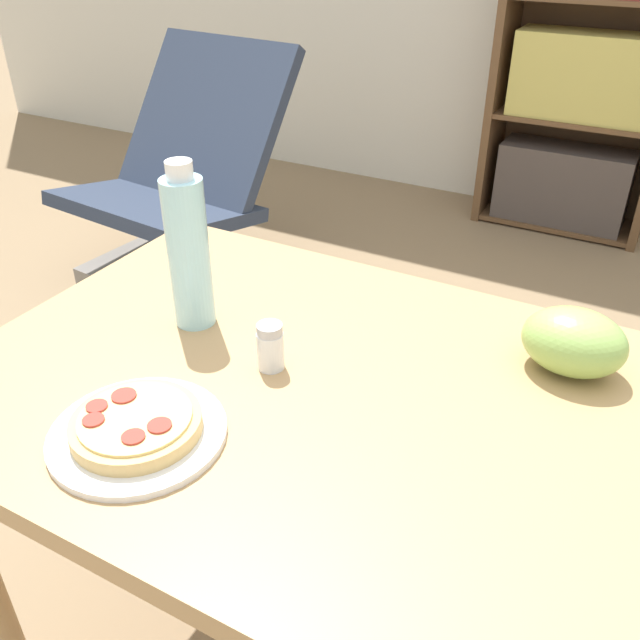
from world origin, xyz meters
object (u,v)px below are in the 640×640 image
at_px(drink_bottle, 188,251).
at_px(salt_shaker, 270,347).
at_px(pizza_on_plate, 137,428).
at_px(lounge_chair_near, 183,213).
at_px(bookshelf, 586,71).
at_px(grape_bunch, 574,341).

height_order(drink_bottle, salt_shaker, drink_bottle).
xyz_separation_m(pizza_on_plate, lounge_chair_near, (-1.10, 1.41, -0.46)).
distance_m(salt_shaker, bookshelf, 2.47).
bearing_deg(drink_bottle, bookshelf, 85.57).
bearing_deg(drink_bottle, lounge_chair_near, 130.91).
bearing_deg(pizza_on_plate, lounge_chair_near, 128.04).
bearing_deg(grape_bunch, salt_shaker, -152.04).
bearing_deg(grape_bunch, drink_bottle, -164.63).
bearing_deg(lounge_chair_near, grape_bunch, -26.87).
distance_m(pizza_on_plate, drink_bottle, 0.30).
bearing_deg(bookshelf, lounge_chair_near, -133.05).
height_order(salt_shaker, bookshelf, bookshelf).
height_order(pizza_on_plate, salt_shaker, salt_shaker).
distance_m(grape_bunch, bookshelf, 2.30).
relative_size(pizza_on_plate, drink_bottle, 0.84).
xyz_separation_m(pizza_on_plate, bookshelf, (0.08, 2.68, -0.04)).
height_order(pizza_on_plate, bookshelf, bookshelf).
bearing_deg(pizza_on_plate, grape_bunch, 42.48).
height_order(pizza_on_plate, drink_bottle, drink_bottle).
bearing_deg(salt_shaker, grape_bunch, 27.96).
distance_m(grape_bunch, lounge_chair_near, 1.91).
bearing_deg(salt_shaker, lounge_chair_near, 134.30).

